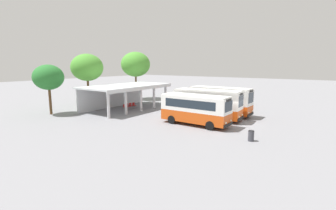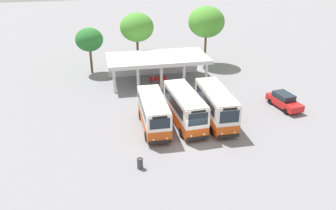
{
  "view_description": "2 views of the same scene",
  "coord_description": "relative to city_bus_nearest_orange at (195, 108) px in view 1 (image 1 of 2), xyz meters",
  "views": [
    {
      "loc": [
        -25.51,
        -8.65,
        6.32
      ],
      "look_at": [
        -1.34,
        8.33,
        1.42
      ],
      "focal_mm": 26.41,
      "sensor_mm": 36.0,
      "label": 1
    },
    {
      "loc": [
        -8.13,
        -27.08,
        16.81
      ],
      "look_at": [
        -1.4,
        5.04,
        1.67
      ],
      "focal_mm": 38.26,
      "sensor_mm": 36.0,
      "label": 2
    }
  ],
  "objects": [
    {
      "name": "roadside_tree_behind_canopy",
      "position": [
        0.94,
        18.79,
        4.06
      ],
      "size": [
        4.69,
        4.69,
        7.83
      ],
      "color": "brown",
      "rests_on": "ground"
    },
    {
      "name": "litter_bin_apron",
      "position": [
        -2.24,
        -6.52,
        -1.3
      ],
      "size": [
        0.49,
        0.49,
        0.9
      ],
      "color": "#3F3F47",
      "rests_on": "ground"
    },
    {
      "name": "waiting_chair_fourth_seat",
      "position": [
        3.5,
        11.92,
        -1.24
      ],
      "size": [
        0.45,
        0.45,
        0.86
      ],
      "color": "slate",
      "rests_on": "ground"
    },
    {
      "name": "roadside_tree_east_of_canopy",
      "position": [
        10.81,
        18.16,
        4.51
      ],
      "size": [
        5.17,
        5.17,
        8.49
      ],
      "color": "brown",
      "rests_on": "ground"
    },
    {
      "name": "parked_car_flank",
      "position": [
        14.83,
        1.76,
        -0.93
      ],
      "size": [
        2.46,
        4.69,
        1.62
      ],
      "color": "black",
      "rests_on": "ground"
    },
    {
      "name": "ground_plane",
      "position": [
        3.13,
        -3.59,
        -1.76
      ],
      "size": [
        180.0,
        180.0,
        0.0
      ],
      "primitive_type": "plane",
      "color": "gray"
    },
    {
      "name": "waiting_chair_end_by_column",
      "position": [
        1.68,
        11.9,
        -1.24
      ],
      "size": [
        0.45,
        0.45,
        0.86
      ],
      "color": "slate",
      "rests_on": "ground"
    },
    {
      "name": "waiting_chair_second_from_end",
      "position": [
        2.28,
        12.0,
        -1.24
      ],
      "size": [
        0.45,
        0.45,
        0.86
      ],
      "color": "slate",
      "rests_on": "ground"
    },
    {
      "name": "city_bus_nearest_orange",
      "position": [
        0.0,
        0.0,
        0.0
      ],
      "size": [
        2.4,
        7.43,
        3.18
      ],
      "color": "black",
      "rests_on": "ground"
    },
    {
      "name": "terminal_canopy",
      "position": [
        2.67,
        13.1,
        0.9
      ],
      "size": [
        12.78,
        6.39,
        3.4
      ],
      "color": "silver",
      "rests_on": "ground"
    },
    {
      "name": "city_bus_middle_cream",
      "position": [
        6.3,
        -0.02,
        0.15
      ],
      "size": [
        2.43,
        7.83,
        3.47
      ],
      "color": "black",
      "rests_on": "ground"
    },
    {
      "name": "roadside_tree_west_of_canopy",
      "position": [
        -5.67,
        17.73,
        2.92
      ],
      "size": [
        3.7,
        3.7,
        6.28
      ],
      "color": "brown",
      "rests_on": "ground"
    },
    {
      "name": "city_bus_second_in_row",
      "position": [
        3.15,
        0.17,
        0.13
      ],
      "size": [
        2.73,
        7.93,
        3.43
      ],
      "color": "black",
      "rests_on": "ground"
    },
    {
      "name": "waiting_chair_middle_seat",
      "position": [
        2.89,
        11.99,
        -1.24
      ],
      "size": [
        0.45,
        0.45,
        0.86
      ],
      "color": "slate",
      "rests_on": "ground"
    }
  ]
}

